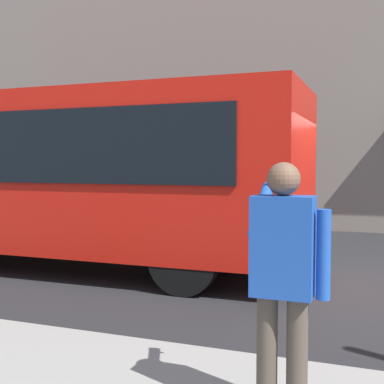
% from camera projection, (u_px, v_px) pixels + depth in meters
% --- Properties ---
extents(ground_plane, '(60.00, 60.00, 0.00)m').
position_uv_depth(ground_plane, '(312.00, 284.00, 7.76)').
color(ground_plane, '#232326').
extents(building_facade_far, '(28.00, 1.55, 12.00)m').
position_uv_depth(building_facade_far, '(349.00, 11.00, 13.76)').
color(building_facade_far, gray).
rests_on(building_facade_far, ground_plane).
extents(red_bus, '(9.05, 2.54, 3.08)m').
position_uv_depth(red_bus, '(50.00, 172.00, 9.09)').
color(red_bus, red).
rests_on(red_bus, ground_plane).
extents(pedestrian_photographer, '(0.53, 0.52, 1.70)m').
position_uv_depth(pedestrian_photographer, '(283.00, 270.00, 3.32)').
color(pedestrian_photographer, '#4C4238').
rests_on(pedestrian_photographer, sidewalk_curb).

